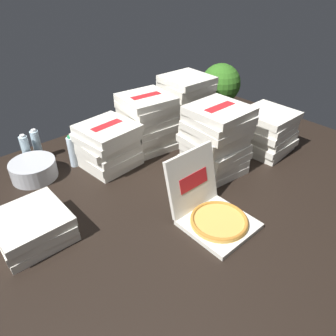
% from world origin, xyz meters
% --- Properties ---
extents(ground_plane, '(3.20, 2.40, 0.02)m').
position_xyz_m(ground_plane, '(0.00, 0.00, -0.01)').
color(ground_plane, black).
extents(open_pizza_box, '(0.35, 0.44, 0.37)m').
position_xyz_m(open_pizza_box, '(-0.05, -0.30, 0.08)').
color(open_pizza_box, silver).
rests_on(open_pizza_box, ground_plane).
extents(pizza_stack_right_far, '(0.39, 0.38, 0.31)m').
position_xyz_m(pizza_stack_right_far, '(0.85, -0.03, 0.15)').
color(pizza_stack_right_far, silver).
rests_on(pizza_stack_right_far, ground_plane).
extents(pizza_stack_right_mid, '(0.40, 0.40, 0.41)m').
position_xyz_m(pizza_stack_right_mid, '(0.23, 0.60, 0.21)').
color(pizza_stack_right_mid, silver).
rests_on(pizza_stack_right_mid, ground_plane).
extents(pizza_stack_left_mid, '(0.40, 0.40, 0.31)m').
position_xyz_m(pizza_stack_left_mid, '(-0.16, 0.57, 0.15)').
color(pizza_stack_left_mid, silver).
rests_on(pizza_stack_left_mid, ground_plane).
extents(pizza_stack_center_far, '(0.37, 0.37, 0.15)m').
position_xyz_m(pizza_stack_center_far, '(-0.84, 0.23, 0.08)').
color(pizza_stack_center_far, silver).
rests_on(pizza_stack_center_far, ground_plane).
extents(pizza_stack_right_near, '(0.39, 0.40, 0.46)m').
position_xyz_m(pizza_stack_right_near, '(0.64, 0.62, 0.23)').
color(pizza_stack_right_near, silver).
rests_on(pizza_stack_right_near, ground_plane).
extents(pizza_stack_center_near, '(0.40, 0.40, 0.46)m').
position_xyz_m(pizza_stack_center_near, '(0.35, 0.04, 0.23)').
color(pizza_stack_center_near, silver).
rests_on(pizza_stack_center_near, ground_plane).
extents(ice_bucket, '(0.30, 0.30, 0.12)m').
position_xyz_m(ice_bucket, '(-0.62, 0.77, 0.06)').
color(ice_bucket, '#B7BABF').
rests_on(ice_bucket, ground_plane).
extents(water_bottle_0, '(0.06, 0.06, 0.24)m').
position_xyz_m(water_bottle_0, '(-0.49, 0.99, 0.11)').
color(water_bottle_0, silver).
rests_on(water_bottle_0, ground_plane).
extents(water_bottle_1, '(0.06, 0.06, 0.24)m').
position_xyz_m(water_bottle_1, '(-0.35, 0.73, 0.11)').
color(water_bottle_1, silver).
rests_on(water_bottle_1, ground_plane).
extents(water_bottle_2, '(0.06, 0.06, 0.24)m').
position_xyz_m(water_bottle_2, '(-0.58, 0.96, 0.11)').
color(water_bottle_2, silver).
rests_on(water_bottle_2, ground_plane).
extents(potted_plant, '(0.35, 0.35, 0.48)m').
position_xyz_m(potted_plant, '(1.08, 0.62, 0.26)').
color(potted_plant, '#513323').
rests_on(potted_plant, ground_plane).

